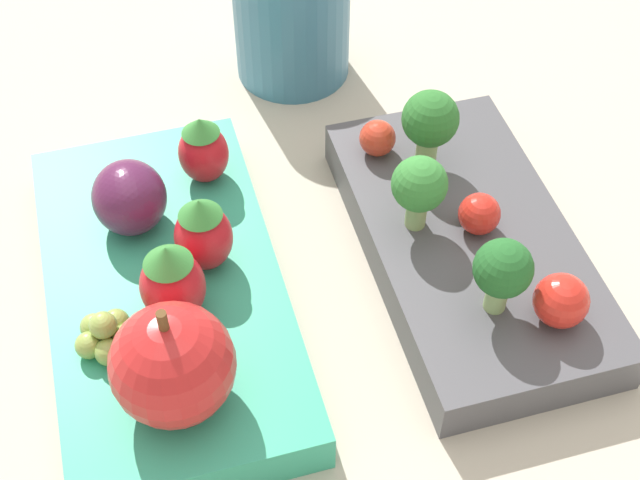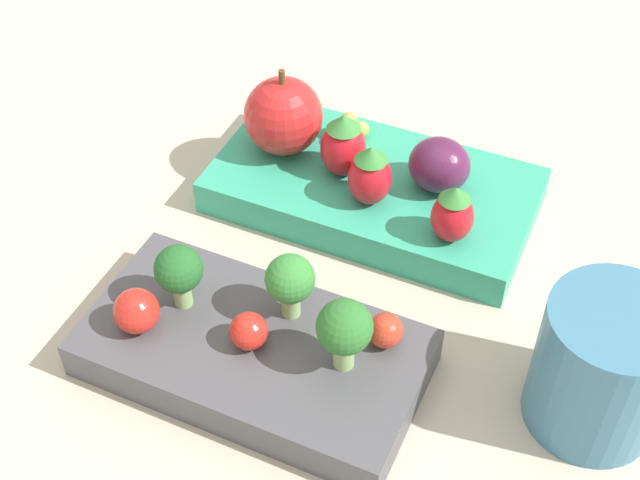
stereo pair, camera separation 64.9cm
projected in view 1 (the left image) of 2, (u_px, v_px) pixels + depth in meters
The scene contains 16 objects.
ground_plane at pixel (328, 289), 0.49m from camera, with size 4.00×4.00×0.00m, color #BCB29E.
bento_box_savoury at pixel (466, 243), 0.50m from camera, with size 0.21×0.11×0.03m.
bento_box_fruit at pixel (167, 294), 0.47m from camera, with size 0.23×0.12×0.03m.
broccoli_floret_0 at pixel (430, 121), 0.50m from camera, with size 0.03×0.03×0.05m.
broccoli_floret_1 at pixel (503, 271), 0.43m from camera, with size 0.03×0.03×0.05m.
broccoli_floret_2 at pixel (419, 186), 0.47m from camera, with size 0.03×0.03×0.05m.
cherry_tomato_0 at pixel (377, 138), 0.52m from camera, with size 0.02×0.02×0.02m.
cherry_tomato_1 at pixel (561, 301), 0.44m from camera, with size 0.03×0.03×0.03m.
cherry_tomato_2 at pixel (480, 214), 0.48m from camera, with size 0.02×0.02×0.02m.
apple at pixel (173, 365), 0.40m from camera, with size 0.06×0.06×0.07m.
strawberry_0 at pixel (172, 282), 0.43m from camera, with size 0.03×0.03×0.05m.
strawberry_1 at pixel (203, 233), 0.45m from camera, with size 0.03×0.03×0.05m.
strawberry_2 at pixel (203, 150), 0.50m from camera, with size 0.03×0.03×0.04m.
plum at pixel (129, 197), 0.48m from camera, with size 0.04×0.04×0.04m.
grape_cluster at pixel (106, 335), 0.43m from camera, with size 0.03×0.03×0.02m.
drinking_cup at pixel (292, 16), 0.59m from camera, with size 0.08×0.08×0.09m.
Camera 1 is at (0.29, -0.08, 0.39)m, focal length 50.00 mm.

